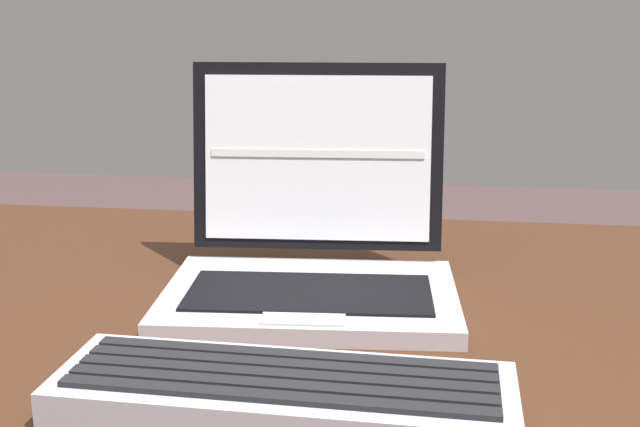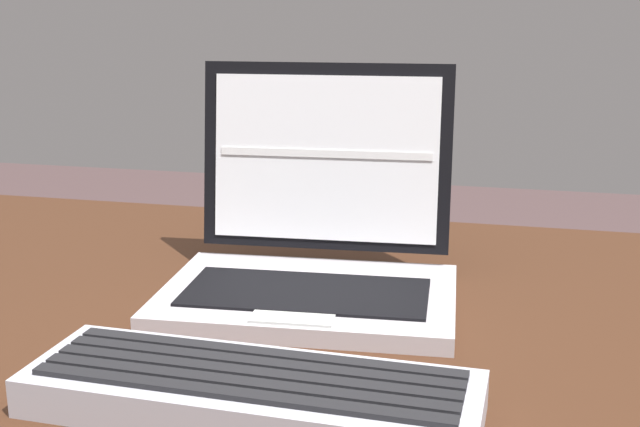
# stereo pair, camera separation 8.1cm
# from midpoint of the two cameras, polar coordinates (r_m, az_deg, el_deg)

# --- Properties ---
(desk) EXTENTS (1.40, 0.76, 0.75)m
(desk) POSITION_cam_midpoint_polar(r_m,az_deg,el_deg) (0.87, -1.72, -11.77)
(desk) COLOR #412515
(desk) RESTS_ON ground
(laptop_front) EXTENTS (0.31, 0.26, 0.24)m
(laptop_front) POSITION_cam_midpoint_polar(r_m,az_deg,el_deg) (0.87, -3.21, -2.68)
(laptop_front) COLOR #BEB8BE
(laptop_front) RESTS_ON desk
(external_keyboard) EXTENTS (0.35, 0.12, 0.04)m
(external_keyboard) POSITION_cam_midpoint_polar(r_m,az_deg,el_deg) (0.64, -6.28, -12.43)
(external_keyboard) COLOR #B4B5C2
(external_keyboard) RESTS_ON desk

